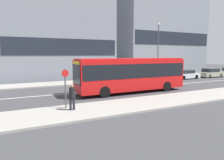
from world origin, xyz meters
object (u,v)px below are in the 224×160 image
object	(u,v)px
parked_car_0	(160,76)
pedestrian_near_stop	(72,96)
parked_car_1	(186,75)
city_bus	(132,73)
bus_stop_sign	(65,85)
street_lamp	(158,45)
parked_car_2	(211,73)

from	to	relation	value
parked_car_0	pedestrian_near_stop	distance (m)	17.13
parked_car_1	city_bus	bearing A→B (deg)	-156.90
bus_stop_sign	parked_car_0	bearing A→B (deg)	30.21
pedestrian_near_stop	bus_stop_sign	distance (m)	0.90
city_bus	street_lamp	size ratio (longest dim) A/B	1.35
bus_stop_sign	street_lamp	world-z (taller)	street_lamp
city_bus	parked_car_0	world-z (taller)	city_bus
parked_car_2	street_lamp	distance (m)	9.96
parked_car_1	parked_car_2	bearing A→B (deg)	-1.01
city_bus	pedestrian_near_stop	bearing A→B (deg)	-154.04
parked_car_2	street_lamp	size ratio (longest dim) A/B	0.52
parked_car_0	parked_car_2	size ratio (longest dim) A/B	1.07
city_bus	parked_car_2	world-z (taller)	city_bus
parked_car_2	bus_stop_sign	world-z (taller)	bus_stop_sign
pedestrian_near_stop	street_lamp	world-z (taller)	street_lamp
parked_car_1	street_lamp	xyz separation A→B (m)	(-3.59, 2.00, 4.22)
parked_car_0	parked_car_2	distance (m)	10.01
city_bus	bus_stop_sign	bearing A→B (deg)	-159.11
parked_car_0	pedestrian_near_stop	size ratio (longest dim) A/B	2.76
city_bus	street_lamp	world-z (taller)	street_lamp
parked_car_1	parked_car_2	xyz separation A→B (m)	(5.20, -0.09, 0.03)
parked_car_1	pedestrian_near_stop	size ratio (longest dim) A/B	2.54
parked_car_1	bus_stop_sign	xyz separation A→B (m)	(-19.49, -8.71, 0.98)
parked_car_2	bus_stop_sign	size ratio (longest dim) A/B	1.64
street_lamp	pedestrian_near_stop	bearing A→B (deg)	-144.03
bus_stop_sign	pedestrian_near_stop	bearing A→B (deg)	-70.00
city_bus	parked_car_2	xyz separation A→B (m)	(17.74, 5.25, -1.18)
pedestrian_near_stop	city_bus	bearing A→B (deg)	34.05
bus_stop_sign	street_lamp	distance (m)	19.44
pedestrian_near_stop	parked_car_0	bearing A→B (deg)	35.65
city_bus	parked_car_1	size ratio (longest dim) A/B	2.62
parked_car_2	parked_car_0	bearing A→B (deg)	-179.60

